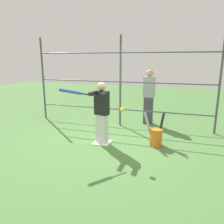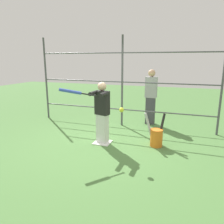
% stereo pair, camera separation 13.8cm
% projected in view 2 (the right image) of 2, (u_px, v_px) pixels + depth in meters
% --- Properties ---
extents(ground_plane, '(24.00, 24.00, 0.00)m').
position_uv_depth(ground_plane, '(103.00, 143.00, 5.42)').
color(ground_plane, '#4C7A3D').
extents(home_plate, '(0.40, 0.40, 0.02)m').
position_uv_depth(home_plate, '(103.00, 142.00, 5.41)').
color(home_plate, white).
rests_on(home_plate, ground).
extents(fence_backstop, '(5.50, 0.06, 2.71)m').
position_uv_depth(fence_backstop, '(122.00, 82.00, 6.56)').
color(fence_backstop, '#4C4C51').
rests_on(fence_backstop, ground).
extents(batter, '(0.38, 0.58, 1.50)m').
position_uv_depth(batter, '(102.00, 111.00, 5.21)').
color(batter, silver).
rests_on(batter, ground).
extents(baseball_bat_swinging, '(0.64, 0.53, 0.23)m').
position_uv_depth(baseball_bat_swinging, '(74.00, 92.00, 4.58)').
color(baseball_bat_swinging, black).
extents(softball_in_flight, '(0.10, 0.10, 0.10)m').
position_uv_depth(softball_in_flight, '(122.00, 110.00, 4.41)').
color(softball_in_flight, yellow).
extents(bat_bucket, '(0.49, 0.37, 0.80)m').
position_uv_depth(bat_bucket, '(156.00, 136.00, 5.16)').
color(bat_bucket, orange).
rests_on(bat_bucket, ground).
extents(bystander_behind_fence, '(0.36, 0.22, 1.72)m').
position_uv_depth(bystander_behind_fence, '(151.00, 96.00, 6.81)').
color(bystander_behind_fence, '#3F3F47').
rests_on(bystander_behind_fence, ground).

